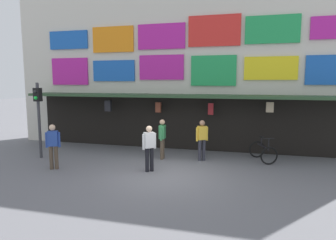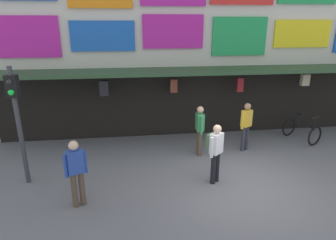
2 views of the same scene
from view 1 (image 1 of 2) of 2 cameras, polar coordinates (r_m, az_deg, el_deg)
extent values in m
plane|color=slate|center=(10.56, -0.70, -10.45)|extent=(80.00, 80.00, 0.00)
cube|color=beige|center=(14.55, 4.16, 10.43)|extent=(18.00, 1.20, 8.00)
cube|color=#2D4C2D|center=(13.27, 3.07, 4.67)|extent=(15.30, 1.40, 0.12)
cube|color=blue|center=(16.37, -18.68, 14.44)|extent=(2.15, 0.08, 0.90)
cube|color=orange|center=(15.18, -10.60, 15.06)|extent=(2.14, 0.08, 1.23)
cube|color=#B71E93|center=(14.33, -1.32, 15.85)|extent=(2.29, 0.08, 1.16)
cube|color=red|center=(13.89, 8.92, 16.69)|extent=(2.33, 0.08, 1.36)
cube|color=green|center=(13.84, 19.52, 16.20)|extent=(2.25, 0.08, 1.18)
cube|color=#B71E93|center=(14.24, 29.79, 15.31)|extent=(1.95, 0.08, 0.92)
cube|color=#B71E93|center=(16.24, -18.44, 8.88)|extent=(2.05, 0.08, 1.36)
cube|color=blue|center=(15.05, -10.46, 9.33)|extent=(2.20, 0.08, 1.02)
cube|color=#B71E93|center=(14.19, -1.30, 10.13)|extent=(2.17, 0.08, 1.16)
cube|color=green|center=(13.72, 8.77, 9.41)|extent=(2.04, 0.08, 1.36)
cube|color=yellow|center=(13.68, 19.22, 9.44)|extent=(2.22, 0.08, 1.00)
cube|color=blue|center=(14.08, 29.34, 8.44)|extent=(2.14, 0.08, 1.23)
cylinder|color=black|center=(14.48, -11.54, 4.11)|extent=(0.02, 0.02, 0.21)
cube|color=#232328|center=(14.50, -11.50, 2.69)|extent=(0.30, 0.18, 0.51)
cylinder|color=black|center=(13.81, -1.89, 3.99)|extent=(0.02, 0.02, 0.27)
cube|color=brown|center=(13.84, -1.89, 2.47)|extent=(0.25, 0.15, 0.47)
cylinder|color=black|center=(13.24, 8.30, 3.78)|extent=(0.02, 0.02, 0.26)
cube|color=maroon|center=(13.27, 8.27, 2.13)|extent=(0.23, 0.14, 0.51)
cylinder|color=black|center=(13.08, 19.14, 3.62)|extent=(0.02, 0.02, 0.16)
cube|color=tan|center=(13.10, 19.09, 2.36)|extent=(0.30, 0.18, 0.42)
cube|color=black|center=(14.06, 3.59, -0.70)|extent=(15.30, 0.04, 2.50)
cylinder|color=#38383D|center=(13.59, -23.65, -0.12)|extent=(0.12, 0.12, 3.20)
cube|color=black|center=(13.50, -23.90, 4.51)|extent=(0.28, 0.24, 0.56)
sphere|color=black|center=(13.39, -24.28, 5.03)|extent=(0.15, 0.15, 0.15)
sphere|color=#19DB3D|center=(13.40, -24.22, 3.92)|extent=(0.15, 0.15, 0.15)
torus|color=black|center=(12.28, 18.96, -6.55)|extent=(0.69, 0.33, 0.72)
torus|color=black|center=(13.24, 16.84, -5.45)|extent=(0.69, 0.33, 0.72)
cylinder|color=black|center=(12.70, 17.91, -4.88)|extent=(0.42, 0.94, 0.05)
cylinder|color=black|center=(12.81, 17.62, -3.99)|extent=(0.04, 0.04, 0.35)
cube|color=black|center=(12.78, 17.65, -3.15)|extent=(0.17, 0.22, 0.06)
cylinder|color=black|center=(12.26, 18.87, -4.55)|extent=(0.04, 0.04, 0.50)
cylinder|color=black|center=(12.21, 18.92, -3.41)|extent=(0.42, 0.20, 0.04)
cylinder|color=black|center=(10.81, -3.18, -7.60)|extent=(0.14, 0.14, 0.88)
cylinder|color=black|center=(10.75, -4.07, -7.70)|extent=(0.14, 0.14, 0.88)
cube|color=white|center=(10.62, -3.65, -3.89)|extent=(0.42, 0.40, 0.56)
sphere|color=beige|center=(10.54, -3.67, -1.71)|extent=(0.22, 0.22, 0.22)
cylinder|color=white|center=(10.71, -2.56, -4.06)|extent=(0.09, 0.09, 0.56)
cylinder|color=white|center=(10.55, -4.76, -4.26)|extent=(0.09, 0.09, 0.56)
cube|color=#477042|center=(10.76, -3.98, -3.64)|extent=(0.32, 0.30, 0.40)
cylinder|color=#2D2D38|center=(12.31, 6.94, -5.77)|extent=(0.14, 0.14, 0.88)
cylinder|color=#2D2D38|center=(12.24, 6.17, -5.83)|extent=(0.14, 0.14, 0.88)
cube|color=gold|center=(12.13, 6.60, -2.49)|extent=(0.42, 0.38, 0.56)
sphere|color=#A87A5B|center=(12.07, 6.63, -0.57)|extent=(0.22, 0.22, 0.22)
cylinder|color=gold|center=(12.23, 7.54, -2.66)|extent=(0.09, 0.09, 0.56)
cylinder|color=gold|center=(12.05, 5.65, -2.78)|extent=(0.09, 0.09, 0.56)
cylinder|color=brown|center=(12.54, -1.00, -5.47)|extent=(0.14, 0.14, 0.88)
cylinder|color=brown|center=(12.37, -1.21, -5.65)|extent=(0.14, 0.14, 0.88)
cube|color=#388E51|center=(12.31, -1.11, -2.30)|extent=(0.23, 0.36, 0.56)
sphere|color=tan|center=(12.24, -1.12, -0.40)|extent=(0.22, 0.22, 0.22)
cylinder|color=#388E51|center=(12.53, -0.85, -2.35)|extent=(0.09, 0.09, 0.56)
cylinder|color=#388E51|center=(12.11, -1.38, -2.70)|extent=(0.09, 0.09, 0.56)
cylinder|color=brown|center=(11.85, -21.65, -6.78)|extent=(0.14, 0.14, 0.88)
cylinder|color=brown|center=(11.81, -20.79, -6.78)|extent=(0.14, 0.14, 0.88)
cube|color=#28479E|center=(11.68, -21.39, -3.35)|extent=(0.42, 0.35, 0.56)
sphere|color=beige|center=(11.62, -21.49, -1.36)|extent=(0.22, 0.22, 0.22)
cylinder|color=#28479E|center=(11.74, -22.43, -3.60)|extent=(0.09, 0.09, 0.56)
cylinder|color=#28479E|center=(11.65, -20.32, -3.58)|extent=(0.09, 0.09, 0.56)
camera|label=2|loc=(6.33, -47.81, 13.48)|focal=31.07mm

